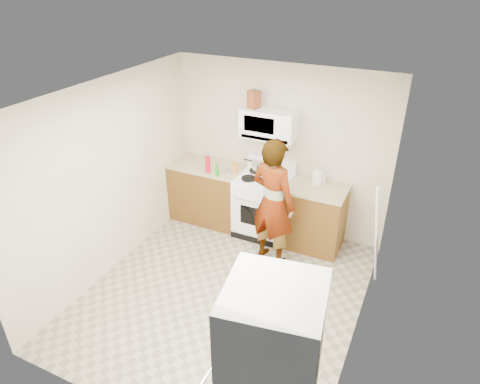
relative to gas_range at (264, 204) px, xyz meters
The scene contains 20 objects.
floor 1.56m from the gas_range, 86.14° to the right, with size 3.60×3.60×0.00m, color gray.
back_wall 0.83m from the gas_range, 72.00° to the left, with size 3.20×0.02×2.50m, color beige.
right_wall 2.37m from the gas_range, 41.25° to the right, with size 0.02×3.60×2.50m, color beige.
cabinet_left 0.94m from the gas_range, behind, with size 1.12×0.62×0.90m, color brown.
counter_left 1.03m from the gas_range, behind, with size 1.14×0.64×0.04m, color tan.
cabinet_right 0.78m from the gas_range, ahead, with size 0.80×0.62×0.90m, color brown.
counter_right 0.89m from the gas_range, ahead, with size 0.82×0.64×0.04m, color tan.
gas_range is the anchor object (origin of this frame).
microwave 1.22m from the gas_range, 90.00° to the left, with size 0.76×0.38×0.40m, color white.
person 0.79m from the gas_range, 57.93° to the right, with size 0.65×0.43×1.79m, color tan.
fridge 3.28m from the gas_range, 66.69° to the right, with size 0.70×0.70×1.70m, color silver.
kettle 0.92m from the gas_range, 10.83° to the left, with size 0.14×0.14×0.17m, color white.
jug 1.55m from the gas_range, 158.30° to the left, with size 0.14×0.14×0.24m, color brown.
saucepan 0.58m from the gas_range, 128.15° to the left, with size 0.25×0.25×0.13m, color silver.
tray 0.48m from the gas_range, 36.47° to the right, with size 0.25×0.16×0.05m, color white.
bottle_spray 1.01m from the gas_range, 165.81° to the right, with size 0.07×0.07×0.25m, color red.
bottle_hot_sauce 0.69m from the gas_range, behind, with size 0.06×0.06×0.17m, color orange.
bottle_green_cap 0.87m from the gas_range, 157.83° to the right, with size 0.06×0.06×0.18m, color #17831E.
pot_lid 0.72m from the gas_range, behind, with size 0.23×0.23×0.01m, color white.
broom 1.79m from the gas_range, 17.86° to the right, with size 0.03×0.03×1.47m, color white.
Camera 1 is at (1.92, -3.63, 3.67)m, focal length 32.00 mm.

